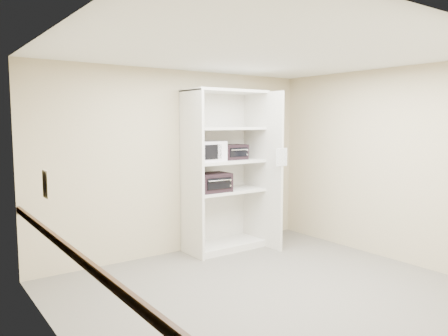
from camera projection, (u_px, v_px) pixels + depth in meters
floor at (268, 292)px, 5.00m from camera, size 4.50×4.00×0.01m
ceiling at (271, 52)px, 4.72m from camera, size 4.50×4.00×0.01m
wall_back at (179, 162)px, 6.48m from camera, size 4.50×0.02×2.70m
wall_left at (62, 195)px, 3.55m from camera, size 0.02×4.00×2.70m
wall_right at (389, 164)px, 6.17m from camera, size 0.02×4.00×2.70m
shelving_unit at (227, 176)px, 6.65m from camera, size 1.24×0.92×2.42m
microwave at (207, 151)px, 6.42m from camera, size 0.52×0.42×0.29m
toaster_oven_upper at (233, 152)px, 6.71m from camera, size 0.40×0.30×0.23m
toaster_oven_lower at (212, 182)px, 6.43m from camera, size 0.51×0.39×0.28m
paper_sign at (282, 157)px, 6.42m from camera, size 0.21×0.01×0.26m
chair_rail at (67, 249)px, 3.61m from camera, size 0.04×3.98×0.08m
wall_poster at (45, 184)px, 4.04m from camera, size 0.01×0.19×0.26m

